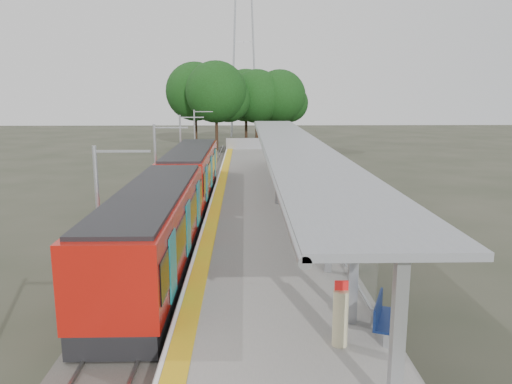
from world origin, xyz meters
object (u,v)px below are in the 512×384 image
(train, at_px, (177,193))
(info_pillar_near, at_px, (340,317))
(bench_mid, at_px, (316,212))
(bench_far, at_px, (293,175))
(info_pillar_far, at_px, (284,187))
(bench_near, at_px, (382,317))
(litter_bin, at_px, (279,195))

(train, distance_m, info_pillar_near, 15.48)
(train, height_order, bench_mid, train)
(bench_far, bearing_deg, bench_mid, -113.30)
(info_pillar_near, height_order, info_pillar_far, info_pillar_near)
(bench_near, bearing_deg, info_pillar_far, 115.53)
(bench_far, height_order, info_pillar_near, info_pillar_near)
(bench_far, height_order, litter_bin, bench_far)
(bench_mid, bearing_deg, bench_far, 93.40)
(info_pillar_far, height_order, litter_bin, info_pillar_far)
(bench_near, relative_size, litter_bin, 1.74)
(train, bearing_deg, info_pillar_far, 28.47)
(info_pillar_near, distance_m, info_pillar_far, 17.50)
(bench_far, xyz_separation_m, info_pillar_near, (-0.96, -22.51, 0.14))
(info_pillar_near, bearing_deg, litter_bin, 92.90)
(bench_far, bearing_deg, bench_near, -113.62)
(bench_mid, distance_m, info_pillar_near, 12.17)
(train, xyz_separation_m, bench_far, (6.89, 8.21, -0.45))
(train, distance_m, bench_near, 15.61)
(info_pillar_near, bearing_deg, bench_mid, 86.14)
(bench_near, distance_m, info_pillar_near, 1.26)
(train, distance_m, bench_mid, 7.40)
(bench_far, relative_size, info_pillar_near, 1.01)
(litter_bin, bearing_deg, info_pillar_far, 71.45)
(bench_far, relative_size, litter_bin, 1.86)
(bench_near, bearing_deg, train, 138.60)
(bench_near, distance_m, bench_far, 22.10)
(info_pillar_near, xyz_separation_m, info_pillar_far, (-0.03, 17.50, -0.03))
(bench_far, xyz_separation_m, info_pillar_far, (-0.99, -5.01, 0.11))
(bench_far, distance_m, litter_bin, 6.34)
(bench_mid, xyz_separation_m, info_pillar_far, (-1.15, 5.38, 0.20))
(train, relative_size, bench_far, 15.88)
(bench_mid, height_order, bench_far, bench_far)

